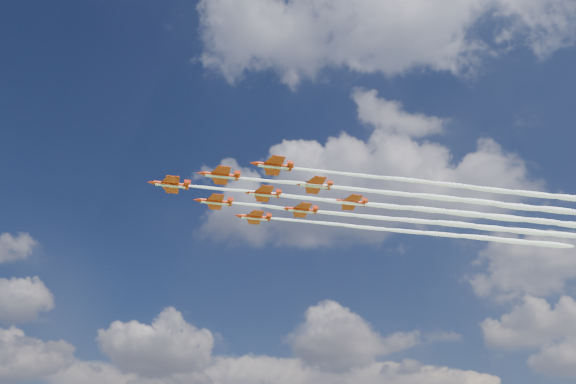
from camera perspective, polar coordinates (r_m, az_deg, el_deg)
jet_lead at (r=140.80m, az=8.65°, el=-1.26°), size 92.62×53.98×2.44m
jet_row2_port at (r=139.45m, az=13.78°, el=-0.45°), size 92.62×53.98×2.44m
jet_row2_starb at (r=150.18m, az=11.72°, el=-2.78°), size 92.62×53.98×2.44m
jet_row3_port at (r=139.26m, az=18.97°, el=0.38°), size 92.62×53.98×2.44m
jet_row3_centre at (r=149.41m, az=16.54°, el=-2.01°), size 92.62×53.98×2.44m
jet_row3_starb at (r=160.03m, az=14.42°, el=-4.10°), size 92.62×53.98×2.44m
jet_row4_port at (r=149.73m, az=21.37°, el=-1.24°), size 92.62×53.98×2.44m
jet_row4_starb at (r=159.77m, az=18.95°, el=-3.38°), size 92.62×53.98×2.44m
jet_tail at (r=160.54m, az=23.46°, el=-2.64°), size 92.62×53.98×2.44m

